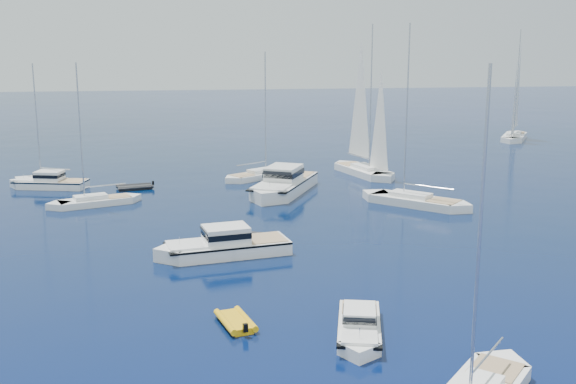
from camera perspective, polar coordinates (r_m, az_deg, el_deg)
The scene contains 14 objects.
ground at distance 37.85m, azimuth 6.01°, elevation -11.37°, with size 400.00×400.00×0.00m, color #08154C.
motor_cruiser_near at distance 37.19m, azimuth 5.94°, elevation -11.81°, with size 2.25×7.36×1.93m, color white, non-canonical shape.
motor_cruiser_centre at distance 50.41m, azimuth -5.39°, elevation -5.27°, with size 3.25×10.63×2.79m, color white, non-canonical shape.
motor_cruiser_far_l at distance 77.72m, azimuth -19.31°, elevation 0.32°, with size 2.77×9.05×2.37m, color white, non-canonical shape.
motor_cruiser_distant at distance 70.90m, azimuth -0.43°, elevation -0.08°, with size 4.15×13.55×3.56m, color silver, non-canonical shape.
sailboat_mid_r at distance 66.64m, azimuth 10.51°, elevation -1.08°, with size 3.12×12.00×17.64m, color white, non-canonical shape.
sailboat_mid_l at distance 68.13m, azimuth -15.76°, elevation -1.05°, with size 2.47×9.51×13.98m, color silver, non-canonical shape.
sailboat_centre at distance 78.68m, azimuth -2.42°, elevation 1.15°, with size 2.62×10.08×14.82m, color white, non-canonical shape.
sailboat_sails_r at distance 81.43m, azimuth 6.30°, elevation 1.46°, with size 3.18×12.22×17.97m, color white, non-canonical shape.
sailboat_far_l at distance 79.68m, azimuth -19.30°, elevation 0.60°, with size 2.40×9.24×13.59m, color silver, non-canonical shape.
sailboat_sails_far at distance 116.62m, azimuth 18.30°, elevation 4.17°, with size 3.18×12.24×18.00m, color white, non-canonical shape.
tender_yellow at distance 38.36m, azimuth -4.38°, elevation -11.00°, with size 1.87×3.35×0.95m, color #F0B20E, non-canonical shape.
tender_grey_near at distance 54.37m, azimuth -3.30°, elevation -3.93°, with size 1.87×3.36×0.95m, color black, non-canonical shape.
tender_grey_far at distance 74.57m, azimuth -12.64°, elevation 0.24°, with size 2.12×3.91×0.95m, color black, non-canonical shape.
Camera 1 is at (-9.12, -33.48, 15.11)m, focal length 42.70 mm.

